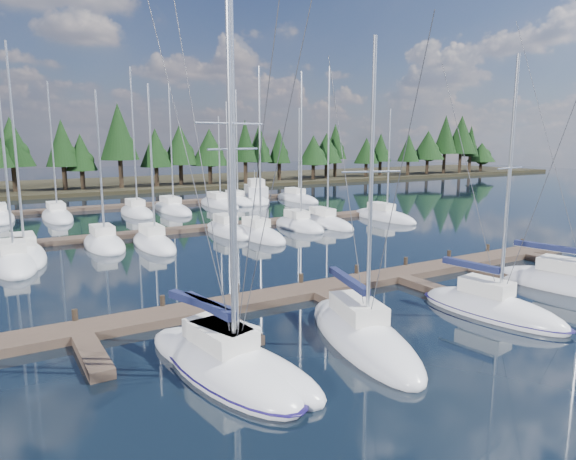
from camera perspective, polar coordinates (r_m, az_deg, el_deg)
ground at (r=38.80m, az=-7.27°, el=-2.52°), size 260.00×260.00×0.00m
far_shore at (r=96.29m, az=-21.82°, el=4.55°), size 220.00×30.00×0.60m
main_dock at (r=27.99m, az=3.26°, el=-7.00°), size 44.00×6.13×0.90m
back_docks at (r=56.98m, az=-15.21°, el=1.45°), size 50.00×21.80×0.40m
front_sailboat_1 at (r=19.36m, az=-6.66°, el=-14.80°), size 4.06×8.59×16.21m
front_sailboat_2 at (r=19.74m, az=-6.63°, el=-14.29°), size 5.11×9.21×14.69m
front_sailboat_3 at (r=22.25m, az=8.18°, el=-11.49°), size 5.06×9.76×13.03m
front_sailboat_4 at (r=27.02m, az=21.67°, el=-8.16°), size 3.58×7.95×12.92m
front_sailboat_5 at (r=33.27m, az=29.21°, el=-5.35°), size 4.78×9.66×15.88m
back_sailboat_rows at (r=52.78m, az=-13.63°, el=0.93°), size 48.38×31.80×16.81m
motor_yacht_right at (r=70.05m, az=-3.59°, el=3.64°), size 6.52×10.71×5.09m
tree_line at (r=86.23m, az=-21.18°, el=8.73°), size 183.93×12.06×14.53m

